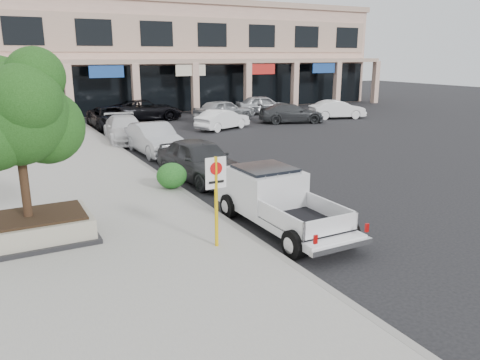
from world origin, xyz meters
name	(u,v)px	position (x,y,z in m)	size (l,w,h in m)	color
ground	(311,238)	(0.00, 0.00, 0.00)	(120.00, 120.00, 0.00)	black
sidewalk	(65,205)	(-5.50, 6.00, 0.07)	(8.00, 52.00, 0.15)	gray
curb	(179,189)	(-1.55, 6.00, 0.07)	(0.20, 52.00, 0.15)	gray
strip_mall	(166,56)	(8.00, 33.93, 4.75)	(40.55, 12.43, 9.50)	tan
planter	(30,229)	(-6.75, 3.01, 0.48)	(3.20, 2.20, 0.68)	black
planter_tree	(22,114)	(-6.62, 3.17, 3.41)	(2.90, 2.55, 4.00)	black
no_parking_sign	(216,189)	(-2.64, 0.43, 1.63)	(0.55, 0.09, 2.30)	#E2B30B
hedge	(172,176)	(-1.81, 5.96, 0.62)	(1.10, 0.99, 0.94)	#134416
pickup_truck	(283,202)	(-0.35, 0.90, 0.83)	(1.95, 5.26, 1.66)	silver
curb_car_a	(200,160)	(-0.21, 7.07, 0.82)	(1.93, 4.80, 1.63)	#282A2D
curb_car_b	(154,139)	(-0.24, 12.74, 0.77)	(1.64, 4.70, 1.55)	#ABADB3
curb_car_c	(125,129)	(-0.63, 16.88, 0.73)	(2.05, 5.05, 1.47)	silver
curb_car_d	(111,118)	(-0.18, 22.16, 0.74)	(2.45, 5.32, 1.48)	black
lot_car_a	(223,110)	(8.04, 21.87, 0.82)	(1.93, 4.79, 1.63)	#A4A8AC
lot_car_b	(223,119)	(6.30, 18.39, 0.66)	(1.41, 4.03, 1.33)	white
lot_car_c	(291,113)	(12.15, 18.90, 0.69)	(1.94, 4.77, 1.38)	#2F3134
lot_car_d	(146,110)	(3.17, 25.22, 0.77)	(2.55, 5.54, 1.54)	black
lot_car_e	(263,105)	(13.00, 24.37, 0.78)	(1.84, 4.58, 1.56)	#ABAFB3
lot_car_f	(337,109)	(16.63, 19.15, 0.71)	(1.50, 4.29, 1.41)	white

